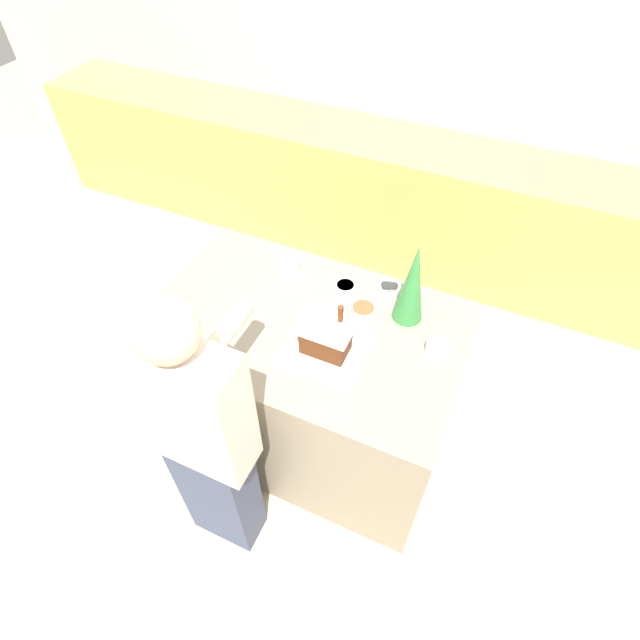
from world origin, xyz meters
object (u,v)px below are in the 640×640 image
at_px(person, 205,442).
at_px(candy_bowl_center_rear, 288,265).
at_px(candy_bowl_beside_tree, 345,288).
at_px(candy_bowl_near_tray_left, 363,310).
at_px(decorative_tree, 413,283).
at_px(candy_bowl_near_tray_right, 439,348).
at_px(baking_tray, 326,350).
at_px(gingerbread_house, 326,334).
at_px(candy_bowl_behind_tray, 389,288).

bearing_deg(person, candy_bowl_center_rear, 96.73).
xyz_separation_m(candy_bowl_beside_tree, candy_bowl_near_tray_left, (0.13, -0.09, -0.01)).
bearing_deg(decorative_tree, candy_bowl_center_rear, 174.52).
bearing_deg(candy_bowl_near_tray_right, person, -133.71).
height_order(baking_tray, person, person).
relative_size(baking_tray, decorative_tree, 0.88).
xyz_separation_m(baking_tray, gingerbread_house, (0.00, 0.00, 0.10)).
height_order(candy_bowl_behind_tray, candy_bowl_near_tray_left, candy_bowl_near_tray_left).
bearing_deg(candy_bowl_near_tray_left, decorative_tree, 18.79).
xyz_separation_m(candy_bowl_center_rear, candy_bowl_near_tray_right, (0.83, -0.21, -0.00)).
distance_m(baking_tray, candy_bowl_center_rear, 0.56).
relative_size(baking_tray, candy_bowl_center_rear, 2.90).
distance_m(gingerbread_house, candy_bowl_beside_tree, 0.38).
relative_size(decorative_tree, candy_bowl_behind_tray, 3.87).
xyz_separation_m(baking_tray, candy_bowl_near_tray_left, (0.07, 0.28, 0.02)).
height_order(baking_tray, gingerbread_house, gingerbread_house).
xyz_separation_m(baking_tray, candy_bowl_center_rear, (-0.38, 0.40, 0.02)).
height_order(baking_tray, candy_bowl_near_tray_left, candy_bowl_near_tray_left).
height_order(candy_bowl_behind_tray, person, person).
bearing_deg(candy_bowl_behind_tray, candy_bowl_center_rear, -173.30).
relative_size(candy_bowl_near_tray_left, person, 0.08).
relative_size(baking_tray, gingerbread_house, 1.35).
distance_m(candy_bowl_center_rear, person, 0.97).
distance_m(candy_bowl_center_rear, candy_bowl_near_tray_right, 0.85).
height_order(gingerbread_house, person, person).
bearing_deg(candy_bowl_beside_tree, decorative_tree, -4.93).
distance_m(candy_bowl_beside_tree, person, 0.95).
bearing_deg(candy_bowl_behind_tray, person, -111.46).
bearing_deg(gingerbread_house, candy_bowl_near_tray_right, 23.74).
relative_size(candy_bowl_behind_tray, candy_bowl_beside_tree, 1.05).
bearing_deg(gingerbread_house, decorative_tree, 53.25).
distance_m(gingerbread_house, candy_bowl_near_tray_left, 0.30).
distance_m(candy_bowl_behind_tray, person, 1.10).
height_order(candy_bowl_beside_tree, candy_bowl_near_tray_right, candy_bowl_beside_tree).
relative_size(candy_bowl_beside_tree, person, 0.06).
height_order(gingerbread_house, decorative_tree, decorative_tree).
relative_size(candy_bowl_behind_tray, candy_bowl_center_rear, 0.85).
distance_m(candy_bowl_center_rear, candy_bowl_near_tray_left, 0.47).
relative_size(decorative_tree, candy_bowl_beside_tree, 4.04).
xyz_separation_m(decorative_tree, candy_bowl_near_tray_left, (-0.19, -0.06, -0.18)).
height_order(candy_bowl_beside_tree, candy_bowl_near_tray_left, candy_bowl_beside_tree).
relative_size(candy_bowl_near_tray_left, candy_bowl_near_tray_right, 1.12).
bearing_deg(candy_bowl_behind_tray, candy_bowl_near_tray_right, -40.48).
bearing_deg(candy_bowl_near_tray_right, baking_tray, -156.26).
distance_m(candy_bowl_behind_tray, candy_bowl_near_tray_right, 0.41).
bearing_deg(candy_bowl_near_tray_left, candy_bowl_center_rear, 164.40).
relative_size(gingerbread_house, candy_bowl_behind_tray, 2.52).
xyz_separation_m(candy_bowl_behind_tray, candy_bowl_center_rear, (-0.51, -0.06, 0.01)).
xyz_separation_m(baking_tray, person, (-0.27, -0.55, -0.09)).
distance_m(candy_bowl_behind_tray, candy_bowl_beside_tree, 0.21).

